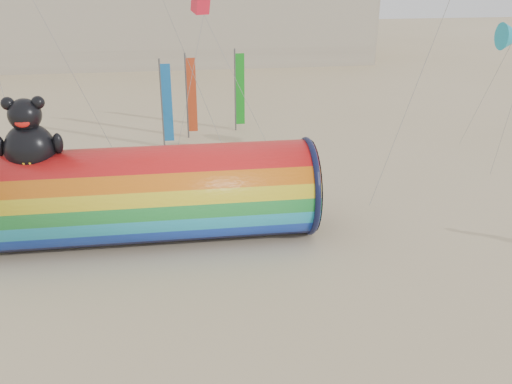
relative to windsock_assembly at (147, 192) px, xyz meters
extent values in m
plane|color=#CCB58C|center=(3.59, -3.01, -2.00)|extent=(160.00, 160.00, 0.00)
cylinder|color=red|center=(0.01, 0.00, -0.10)|extent=(13.03, 3.80, 3.80)
torus|color=#0F1438|center=(6.40, 0.00, -0.10)|extent=(0.26, 3.99, 3.99)
cylinder|color=black|center=(6.55, 0.00, -0.10)|extent=(0.07, 3.76, 3.76)
ellipsoid|color=black|center=(-4.11, 0.00, 1.96)|extent=(1.86, 1.66, 1.95)
ellipsoid|color=yellow|center=(-4.11, -0.60, 1.85)|extent=(0.96, 0.42, 0.84)
sphere|color=black|center=(-4.11, 0.00, 3.27)|extent=(1.19, 1.19, 1.19)
sphere|color=black|center=(-4.63, 0.00, 3.70)|extent=(0.48, 0.48, 0.48)
sphere|color=black|center=(-3.59, 0.00, 3.70)|extent=(0.48, 0.48, 0.48)
ellipsoid|color=red|center=(-4.11, -0.49, 3.10)|extent=(0.53, 0.19, 0.33)
ellipsoid|color=black|center=(-3.08, -0.11, 2.18)|extent=(0.39, 0.39, 0.78)
cylinder|color=#59595E|center=(0.47, 11.62, 0.60)|extent=(0.10, 0.10, 5.20)
cube|color=#1867B5|center=(0.78, 11.62, 0.65)|extent=(0.56, 0.06, 4.50)
cylinder|color=#59595E|center=(1.94, 13.36, 0.60)|extent=(0.10, 0.10, 5.20)
cube|color=#C43E1B|center=(2.25, 13.36, 0.65)|extent=(0.56, 0.06, 4.50)
cylinder|color=#59595E|center=(5.02, 14.56, 0.60)|extent=(0.10, 0.10, 5.20)
cube|color=#17971E|center=(5.33, 14.56, 0.65)|extent=(0.56, 0.06, 4.50)
cube|color=red|center=(2.76, 8.58, 6.45)|extent=(0.70, 0.70, 1.12)
camera|label=1|loc=(1.36, -20.92, 8.68)|focal=40.00mm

